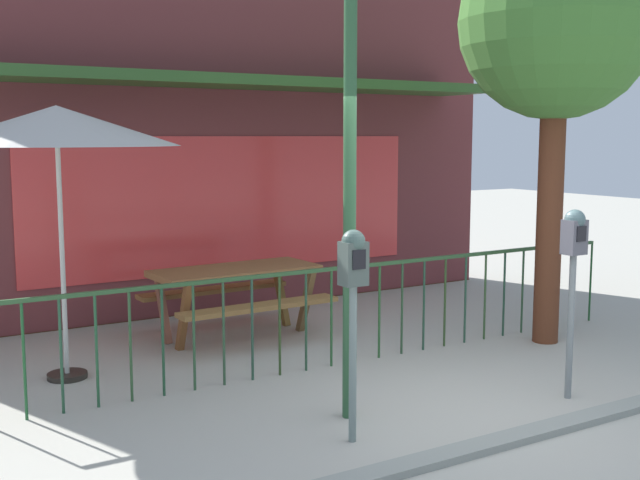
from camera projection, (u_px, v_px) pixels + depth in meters
The scene contains 10 objects.
ground at pixel (496, 422), 6.18m from camera, with size 40.00×40.00×0.00m, color #ADAA9D.
pub_storefront at pixel (222, 111), 10.10m from camera, with size 8.05×1.51×5.05m.
patio_fence_front at pixel (356, 296), 7.75m from camera, with size 6.78×0.04×0.97m.
picnic_table_left at pixel (235, 282), 8.73m from camera, with size 1.85×1.42×0.79m.
patio_umbrella at pixel (57, 127), 7.01m from camera, with size 2.16×2.16×2.47m.
parking_meter_near at pixel (353, 279), 5.64m from camera, with size 0.18×0.17×1.55m.
parking_meter_far at pixel (574, 253), 6.60m from camera, with size 0.18×0.17×1.61m.
street_tree at pixel (557, 26), 8.18m from camera, with size 2.02×2.02×4.38m.
street_lamp at pixel (350, 89), 5.97m from camera, with size 0.28×0.28×3.91m.
curb_edge at pixel (530, 437), 5.88m from camera, with size 11.27×0.20×0.11m, color gray.
Camera 1 is at (-4.26, -4.36, 2.21)m, focal length 44.79 mm.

